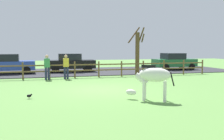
{
  "coord_description": "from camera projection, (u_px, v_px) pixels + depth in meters",
  "views": [
    {
      "loc": [
        -2.49,
        -11.53,
        2.06
      ],
      "look_at": [
        0.76,
        0.73,
        0.9
      ],
      "focal_mm": 38.04,
      "sensor_mm": 36.0,
      "label": 1
    }
  ],
  "objects": [
    {
      "name": "parked_car_black",
      "position": [
        71.0,
        62.0,
        20.43
      ],
      "size": [
        4.01,
        1.9,
        1.56
      ],
      "color": "black",
      "rests_on": "parking_asphalt"
    },
    {
      "name": "paddock_fence",
      "position": [
        75.0,
        69.0,
        16.47
      ],
      "size": [
        20.54,
        0.11,
        1.14
      ],
      "color": "brown",
      "rests_on": "ground_plane"
    },
    {
      "name": "parked_car_green",
      "position": [
        174.0,
        61.0,
        22.51
      ],
      "size": [
        4.06,
        1.99,
        1.56
      ],
      "color": "#236B38",
      "rests_on": "parking_asphalt"
    },
    {
      "name": "visitor_right_of_tree",
      "position": [
        66.0,
        66.0,
        15.9
      ],
      "size": [
        0.36,
        0.22,
        1.64
      ],
      "color": "#232847",
      "rests_on": "ground_plane"
    },
    {
      "name": "crow_on_grass",
      "position": [
        29.0,
        96.0,
        9.7
      ],
      "size": [
        0.21,
        0.1,
        0.2
      ],
      "color": "black",
      "rests_on": "ground_plane"
    },
    {
      "name": "visitor_left_of_tree",
      "position": [
        47.0,
        66.0,
        15.51
      ],
      "size": [
        0.37,
        0.24,
        1.64
      ],
      "color": "#232847",
      "rests_on": "ground_plane"
    },
    {
      "name": "ground_plane",
      "position": [
        101.0,
        89.0,
        11.92
      ],
      "size": [
        60.0,
        60.0,
        0.0
      ],
      "primitive_type": "plane",
      "color": "#5B8C42"
    },
    {
      "name": "bare_tree",
      "position": [
        138.0,
        52.0,
        17.7
      ],
      "size": [
        1.18,
        1.17,
        3.69
      ],
      "color": "#513A23",
      "rests_on": "ground_plane"
    },
    {
      "name": "parking_asphalt",
      "position": [
        79.0,
        72.0,
        20.87
      ],
      "size": [
        28.0,
        7.4,
        0.05
      ],
      "primitive_type": "cube",
      "color": "#2D2D33",
      "rests_on": "ground_plane"
    },
    {
      "name": "zebra",
      "position": [
        153.0,
        77.0,
        9.3
      ],
      "size": [
        1.69,
        1.25,
        1.41
      ],
      "color": "white",
      "rests_on": "ground_plane"
    },
    {
      "name": "parked_car_blue",
      "position": [
        8.0,
        64.0,
        18.77
      ],
      "size": [
        4.12,
        2.13,
        1.56
      ],
      "color": "#2D4CAD",
      "rests_on": "parking_asphalt"
    }
  ]
}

